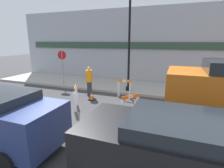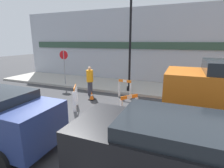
# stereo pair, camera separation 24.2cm
# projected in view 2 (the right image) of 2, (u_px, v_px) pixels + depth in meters

# --- Properties ---
(ground_plane) EXTENTS (60.00, 60.00, 0.00)m
(ground_plane) POSITION_uv_depth(u_px,v_px,m) (54.00, 122.00, 6.95)
(ground_plane) COLOR #38383A
(sidewalk_slab) EXTENTS (18.00, 3.43, 0.14)m
(sidewalk_slab) POSITION_uv_depth(u_px,v_px,m) (112.00, 85.00, 12.52)
(sidewalk_slab) COLOR #ADA89E
(sidewalk_slab) RESTS_ON ground_plane
(storefront_facade) EXTENTS (18.00, 0.22, 5.50)m
(storefront_facade) POSITION_uv_depth(u_px,v_px,m) (121.00, 46.00, 13.48)
(storefront_facade) COLOR #A3A8B2
(storefront_facade) RESTS_ON ground_plane
(streetlamp_post) EXTENTS (0.44, 0.44, 5.91)m
(streetlamp_post) POSITION_uv_depth(u_px,v_px,m) (130.00, 27.00, 9.92)
(streetlamp_post) COLOR black
(streetlamp_post) RESTS_ON sidewalk_slab
(stop_sign) EXTENTS (0.59, 0.14, 2.35)m
(stop_sign) POSITION_uv_depth(u_px,v_px,m) (64.00, 62.00, 12.06)
(stop_sign) COLOR gray
(stop_sign) RESTS_ON sidewalk_slab
(barricade_0) EXTENTS (0.63, 0.74, 0.96)m
(barricade_0) POSITION_uv_depth(u_px,v_px,m) (129.00, 105.00, 7.29)
(barricade_0) COLOR white
(barricade_0) RESTS_ON ground_plane
(barricade_1) EXTENTS (0.77, 0.23, 1.04)m
(barricade_1) POSITION_uv_depth(u_px,v_px,m) (125.00, 88.00, 9.78)
(barricade_1) COLOR white
(barricade_1) RESTS_ON ground_plane
(barricade_2) EXTENTS (0.55, 0.86, 1.10)m
(barricade_2) POSITION_uv_depth(u_px,v_px,m) (75.00, 96.00, 8.22)
(barricade_2) COLOR white
(barricade_2) RESTS_ON ground_plane
(traffic_cone_0) EXTENTS (0.30, 0.30, 0.74)m
(traffic_cone_0) POSITION_uv_depth(u_px,v_px,m) (98.00, 115.00, 6.70)
(traffic_cone_0) COLOR black
(traffic_cone_0) RESTS_ON ground_plane
(traffic_cone_1) EXTENTS (0.30, 0.30, 0.54)m
(traffic_cone_1) POSITION_uv_depth(u_px,v_px,m) (115.00, 115.00, 6.91)
(traffic_cone_1) COLOR black
(traffic_cone_1) RESTS_ON ground_plane
(traffic_cone_2) EXTENTS (0.30, 0.30, 0.63)m
(traffic_cone_2) POSITION_uv_depth(u_px,v_px,m) (135.00, 104.00, 7.99)
(traffic_cone_2) COLOR black
(traffic_cone_2) RESTS_ON ground_plane
(traffic_cone_3) EXTENTS (0.30, 0.30, 0.47)m
(traffic_cone_3) POSITION_uv_depth(u_px,v_px,m) (92.00, 96.00, 9.50)
(traffic_cone_3) COLOR black
(traffic_cone_3) RESTS_ON ground_plane
(person_worker) EXTENTS (0.55, 0.55, 1.69)m
(person_worker) POSITION_uv_depth(u_px,v_px,m) (90.00, 80.00, 10.20)
(person_worker) COLOR #33333D
(person_worker) RESTS_ON ground_plane
(parked_car_2) EXTENTS (4.51, 1.91, 1.75)m
(parked_car_2) POSITION_uv_depth(u_px,v_px,m) (185.00, 157.00, 3.30)
(parked_car_2) COLOR black
(parked_car_2) RESTS_ON ground_plane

